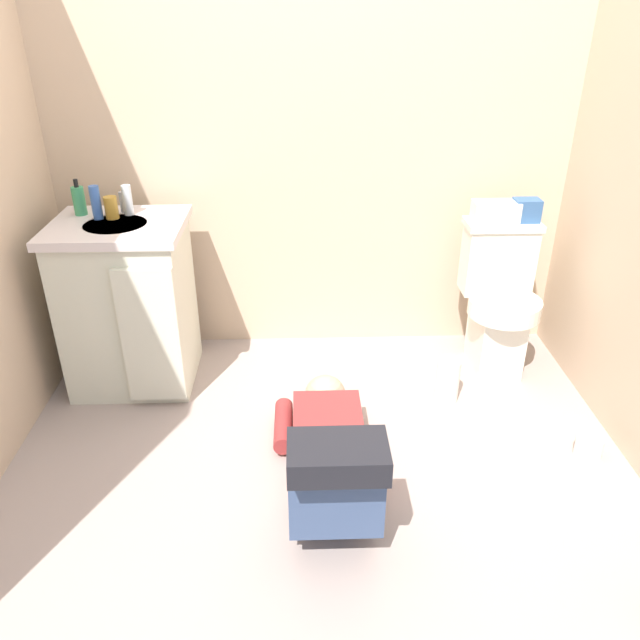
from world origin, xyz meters
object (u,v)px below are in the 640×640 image
bottle_clear (127,200)px  toilet_paper_roll (588,447)px  tissue_box (495,212)px  bottle_blue (96,203)px  toilet (498,300)px  toiletry_bag (526,210)px  soap_dispenser (79,200)px  bottle_amber (111,208)px  faucet (122,202)px  paper_towel_roll (448,380)px  vanity_cabinet (129,303)px  person_plumber (330,455)px

bottle_clear → toilet_paper_roll: size_ratio=1.26×
tissue_box → bottle_blue: bearing=-176.8°
toilet → toilet_paper_roll: (0.20, -0.76, -0.32)m
toiletry_bag → soap_dispenser: soap_dispenser is taller
toilet → toiletry_bag: (0.11, 0.09, 0.44)m
toilet → bottle_clear: 1.86m
bottle_clear → toilet_paper_roll: (1.98, -0.80, -0.84)m
bottle_amber → toilet_paper_roll: bottle_amber is taller
tissue_box → soap_dispenser: 1.96m
faucet → bottle_amber: 0.09m
faucet → tissue_box: faucet is taller
tissue_box → toiletry_bag: (0.15, 0.00, 0.01)m
bottle_clear → paper_towel_roll: bottle_clear is taller
tissue_box → toilet_paper_roll: size_ratio=2.00×
toilet_paper_roll → bottle_amber: bearing=159.9°
bottle_blue → tissue_box: bearing=3.2°
bottle_amber → paper_towel_roll: bottle_amber is taller
bottle_blue → toiletry_bag: bearing=3.0°
vanity_cabinet → soap_dispenser: 0.52m
tissue_box → toiletry_bag: bearing=0.0°
toilet → paper_towel_roll: bearing=-133.2°
vanity_cabinet → toiletry_bag: size_ratio=6.61×
toilet → tissue_box: size_ratio=3.41×
toilet → paper_towel_roll: toilet is taller
toilet → person_plumber: 1.30m
soap_dispenser → bottle_clear: bearing=-2.2°
soap_dispenser → vanity_cabinet: bearing=-33.1°
faucet → toiletry_bag: 1.92m
toilet → bottle_clear: bottle_clear is taller
faucet → paper_towel_roll: faucet is taller
toilet → soap_dispenser: soap_dispenser is taller
bottle_clear → paper_towel_roll: (1.48, -0.36, -0.78)m
toilet → soap_dispenser: size_ratio=4.52×
person_plumber → bottle_clear: size_ratio=7.68×
toilet → bottle_amber: (-1.85, -0.01, 0.50)m
person_plumber → toiletry_bag: bearing=45.5°
toiletry_bag → toilet_paper_roll: size_ratio=1.13×
toilet → bottle_amber: bearing=-179.7°
faucet → soap_dispenser: bearing=-174.0°
toiletry_bag → bottle_blue: 2.02m
toilet_paper_roll → toiletry_bag: bearing=96.5°
toilet_paper_roll → bottle_blue: bearing=160.6°
person_plumber → bottle_blue: 1.54m
toilet → bottle_blue: 1.98m
faucet → bottle_blue: (-0.09, -0.09, 0.03)m
faucet → paper_towel_roll: 1.74m
soap_dispenser → bottle_amber: size_ratio=1.65×
toilet → vanity_cabinet: bearing=-177.6°
bottle_blue → paper_towel_roll: bearing=-10.7°
faucet → bottle_clear: bottle_clear is taller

